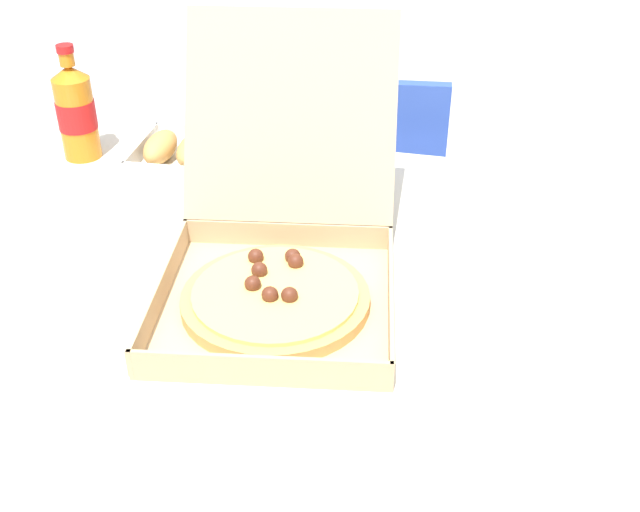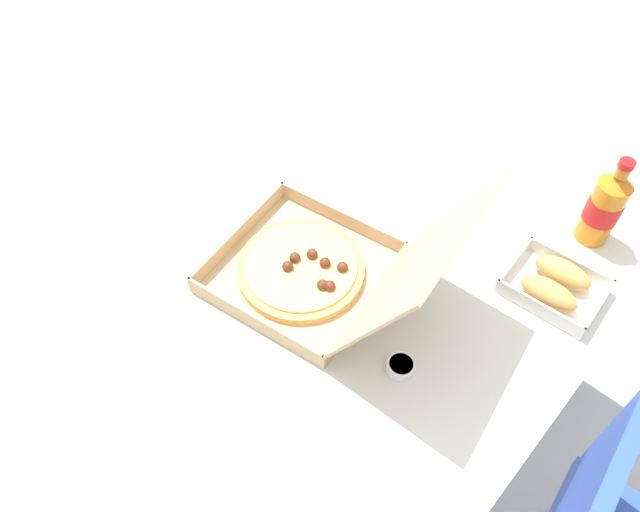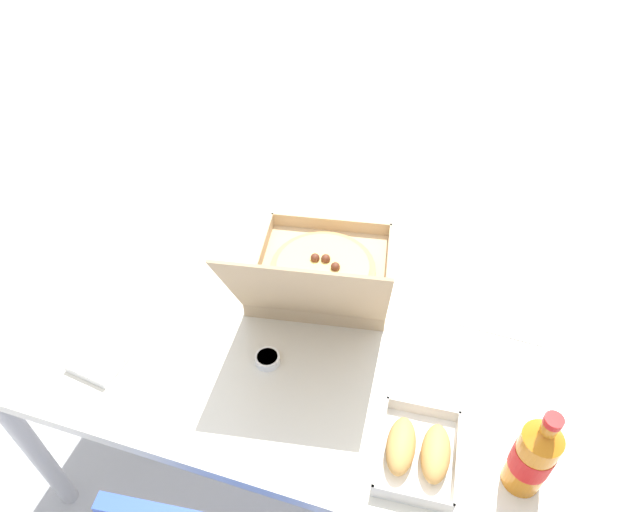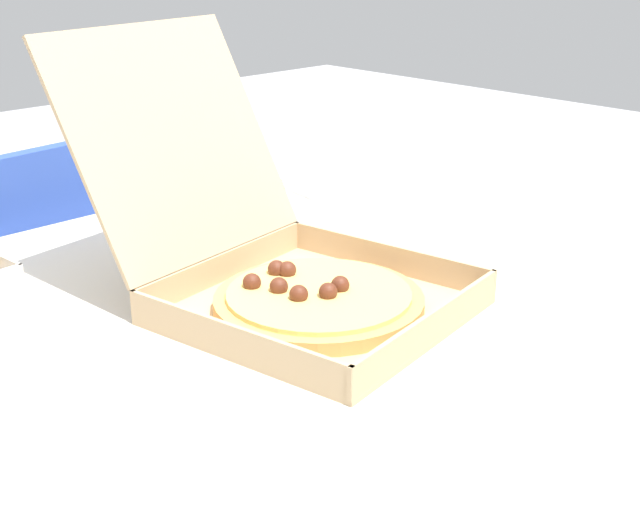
# 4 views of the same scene
# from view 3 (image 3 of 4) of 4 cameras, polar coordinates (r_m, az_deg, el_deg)

# --- Properties ---
(ground_plane) EXTENTS (10.00, 10.00, 0.00)m
(ground_plane) POSITION_cam_3_polar(r_m,az_deg,el_deg) (2.00, -1.14, -17.73)
(ground_plane) COLOR #B2B2B7
(dining_table) EXTENTS (1.44, 0.98, 0.73)m
(dining_table) POSITION_cam_3_polar(r_m,az_deg,el_deg) (1.44, -1.51, -5.37)
(dining_table) COLOR silver
(dining_table) RESTS_ON ground_plane
(pizza_box_open) EXTENTS (0.41, 0.54, 0.34)m
(pizza_box_open) POSITION_cam_3_polar(r_m,az_deg,el_deg) (1.36, 0.02, -1.79)
(pizza_box_open) COLOR tan
(pizza_box_open) RESTS_ON dining_table
(bread_side_box) EXTENTS (0.16, 0.20, 0.06)m
(bread_side_box) POSITION_cam_3_polar(r_m,az_deg,el_deg) (1.14, 9.98, -19.03)
(bread_side_box) COLOR white
(bread_side_box) RESTS_ON dining_table
(cola_bottle) EXTENTS (0.07, 0.07, 0.22)m
(cola_bottle) POSITION_cam_3_polar(r_m,az_deg,el_deg) (1.11, 20.96, -18.57)
(cola_bottle) COLOR orange
(cola_bottle) RESTS_ON dining_table
(paper_menu) EXTENTS (0.21, 0.16, 0.00)m
(paper_menu) POSITION_cam_3_polar(r_m,az_deg,el_deg) (1.42, 18.36, -5.48)
(paper_menu) COLOR white
(paper_menu) RESTS_ON dining_table
(napkin_pile) EXTENTS (0.12, 0.12, 0.02)m
(napkin_pile) POSITION_cam_3_polar(r_m,az_deg,el_deg) (1.34, -21.50, -9.71)
(napkin_pile) COLOR white
(napkin_pile) RESTS_ON dining_table
(dipping_sauce_cup) EXTENTS (0.06, 0.06, 0.02)m
(dipping_sauce_cup) POSITION_cam_3_polar(r_m,az_deg,el_deg) (1.26, -5.40, -10.41)
(dipping_sauce_cup) COLOR white
(dipping_sauce_cup) RESTS_ON dining_table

